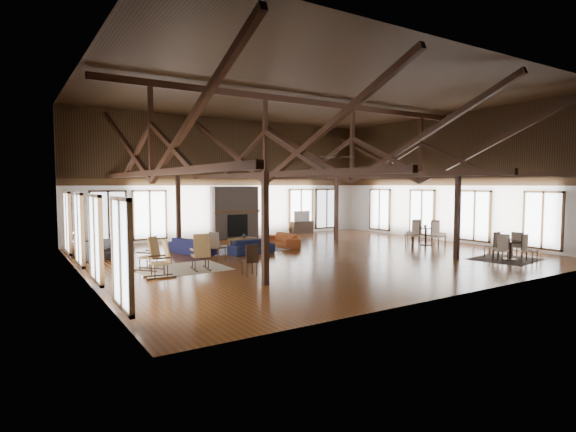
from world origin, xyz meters
TOP-DOWN VIEW (x-y plane):
  - floor at (0.00, 0.00)m, footprint 16.00×16.00m
  - ceiling at (0.00, 0.00)m, footprint 16.00×14.00m
  - wall_back at (0.00, 7.00)m, footprint 16.00×0.02m
  - wall_front at (0.00, -7.00)m, footprint 16.00×0.02m
  - wall_left at (-8.00, 0.00)m, footprint 0.02×14.00m
  - wall_right at (8.00, 0.00)m, footprint 0.02×14.00m
  - roof_truss at (0.00, 0.00)m, footprint 15.60×14.07m
  - post_grid at (0.00, 0.00)m, footprint 8.16×7.16m
  - fireplace at (0.00, 6.67)m, footprint 2.50×0.69m
  - ceiling_fan at (0.50, -1.00)m, footprint 1.60×1.60m
  - sofa_navy_front at (-1.75, 1.56)m, footprint 1.89×0.93m
  - sofa_navy_left at (-3.70, 2.79)m, footprint 2.24×1.38m
  - sofa_orange at (0.35, 2.69)m, footprint 1.94×0.78m
  - coffee_table at (-1.44, 2.95)m, footprint 1.29×0.90m
  - vase at (-1.32, 3.03)m, footprint 0.22×0.22m
  - armchair at (-7.20, 3.21)m, footprint 1.42×1.45m
  - side_table_lamp at (-7.60, 4.32)m, footprint 0.45×0.45m
  - rocking_chair_a at (-6.03, 0.18)m, footprint 0.89×0.92m
  - rocking_chair_b at (-4.68, -0.60)m, footprint 0.60×0.96m
  - rocking_chair_c at (-6.03, -1.05)m, footprint 0.88×0.51m
  - side_chair_a at (-3.59, 0.72)m, footprint 0.59×0.59m
  - side_chair_b at (-3.76, -2.21)m, footprint 0.41×0.41m
  - cafe_table_near at (5.38, -4.72)m, footprint 1.83×1.83m
  - cafe_table_far at (6.06, -0.34)m, footprint 2.10×2.10m
  - cup_near at (5.31, -4.71)m, footprint 0.14×0.14m
  - cup_far at (6.11, -0.25)m, footprint 0.17×0.17m
  - tv_console at (4.14, 6.75)m, footprint 1.30×0.49m
  - television at (4.09, 6.75)m, footprint 1.02×0.15m
  - rug_tan at (-5.11, -0.07)m, footprint 2.77×2.20m
  - rug_navy at (-1.45, 2.98)m, footprint 3.45×2.66m
  - rug_dark at (5.33, -4.56)m, footprint 2.40×2.24m

SIDE VIEW (x-z plane):
  - floor at x=0.00m, z-range 0.00..0.00m
  - rug_tan at x=-5.11m, z-range 0.00..0.01m
  - rug_dark at x=5.33m, z-range 0.00..0.01m
  - rug_navy at x=-1.45m, z-range 0.00..0.01m
  - sofa_navy_front at x=-1.75m, z-range 0.00..0.53m
  - sofa_orange at x=0.35m, z-range 0.00..0.56m
  - sofa_navy_left at x=-3.70m, z-range 0.00..0.61m
  - tv_console at x=4.14m, z-range 0.00..0.65m
  - armchair at x=-7.20m, z-range 0.00..0.71m
  - coffee_table at x=-1.44m, z-range 0.17..0.62m
  - side_table_lamp at x=-7.60m, z-range -0.14..1.01m
  - cafe_table_near at x=5.38m, z-range 0.00..0.95m
  - rocking_chair_a at x=-6.03m, z-range -0.03..1.05m
  - rocking_chair_c at x=-6.03m, z-range -0.03..1.07m
  - cafe_table_far at x=6.06m, z-range 0.00..1.08m
  - side_chair_b at x=-3.76m, z-range 0.08..1.01m
  - rocking_chair_b at x=-4.68m, z-range -0.03..1.12m
  - vase at x=-1.32m, z-range 0.45..0.65m
  - side_chair_a at x=-3.59m, z-range 0.08..1.12m
  - cup_near at x=5.31m, z-range 0.68..0.77m
  - cup_far at x=6.11m, z-range 0.78..0.89m
  - television at x=4.09m, z-range 0.65..1.23m
  - fireplace at x=0.00m, z-range -0.01..2.59m
  - post_grid at x=0.00m, z-range 0.00..3.05m
  - wall_back at x=0.00m, z-range 0.00..6.00m
  - wall_front at x=0.00m, z-range 0.00..6.00m
  - wall_left at x=-8.00m, z-range 0.00..6.00m
  - wall_right at x=8.00m, z-range 0.00..6.00m
  - ceiling_fan at x=0.50m, z-range 3.36..4.11m
  - roof_truss at x=0.00m, z-range 2.46..5.60m
  - ceiling at x=0.00m, z-range 5.99..6.01m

